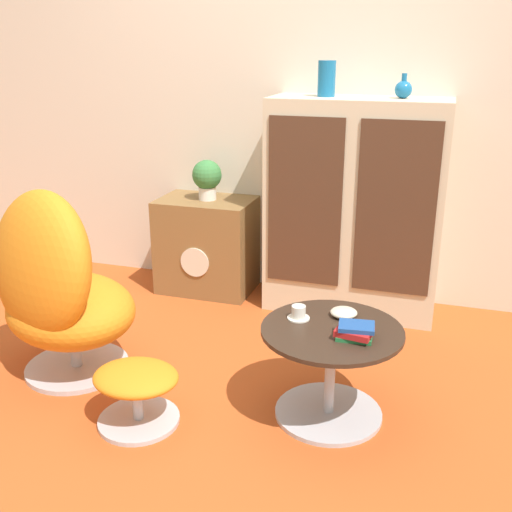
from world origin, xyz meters
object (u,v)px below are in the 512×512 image
bowl (344,312)px  ottoman (136,386)px  tv_console (207,245)px  sideboard (354,208)px  egg_chair (57,289)px  teacup (299,313)px  coffee_table (330,365)px  book_stack (355,332)px  potted_plant (207,177)px  vase_leftmost (327,79)px  vase_inner_left (403,89)px

bowl → ottoman: bearing=-151.3°
tv_console → sideboard: bearing=-0.4°
sideboard → egg_chair: 1.70m
sideboard → ottoman: size_ratio=3.41×
ottoman → teacup: size_ratio=3.78×
coffee_table → book_stack: (0.10, -0.06, 0.20)m
coffee_table → book_stack: 0.23m
potted_plant → book_stack: potted_plant is taller
coffee_table → vase_leftmost: 1.63m
coffee_table → bowl: bowl is taller
egg_chair → coffee_table: (1.28, 0.05, -0.20)m
vase_inner_left → bowl: bearing=-95.4°
egg_chair → teacup: 1.13m
tv_console → egg_chair: (-0.25, -1.22, 0.15)m
vase_leftmost → book_stack: (0.39, -1.23, -0.90)m
ottoman → book_stack: (0.86, 0.24, 0.27)m
tv_console → vase_leftmost: 1.27m
vase_leftmost → book_stack: bearing=-72.2°
sideboard → vase_leftmost: (-0.19, 0.00, 0.72)m
vase_leftmost → vase_inner_left: vase_leftmost is taller
teacup → egg_chair: bearing=-175.1°
tv_console → potted_plant: size_ratio=2.42×
ottoman → vase_leftmost: (0.46, 1.46, 1.16)m
teacup → bowl: size_ratio=0.83×
vase_leftmost → bowl: size_ratio=1.66×
teacup → book_stack: bearing=-23.2°
egg_chair → potted_plant: (0.27, 1.22, 0.30)m
tv_console → potted_plant: potted_plant is taller
book_stack → teacup: bearing=156.8°
tv_console → egg_chair: bearing=-101.7°
teacup → bowl: teacup is taller
sideboard → book_stack: 1.25m
vase_leftmost → potted_plant: bearing=179.7°
tv_console → teacup: (0.88, -1.12, 0.14)m
bowl → tv_console: bearing=135.5°
potted_plant → book_stack: size_ratio=1.56×
sideboard → book_stack: sideboard is taller
book_stack → ottoman: bearing=-164.6°
egg_chair → bowl: egg_chair is taller
egg_chair → bowl: 1.32m
vase_inner_left → bowl: size_ratio=1.12×
teacup → potted_plant: bearing=127.6°
vase_inner_left → potted_plant: vase_inner_left is taller
tv_console → coffee_table: (1.03, -1.17, -0.06)m
ottoman → vase_leftmost: bearing=72.4°
vase_leftmost → vase_inner_left: (0.42, 0.00, -0.05)m
potted_plant → book_stack: 1.69m
vase_leftmost → bowl: vase_leftmost is taller
vase_leftmost → bowl: (0.32, -1.04, -0.91)m
coffee_table → potted_plant: potted_plant is taller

